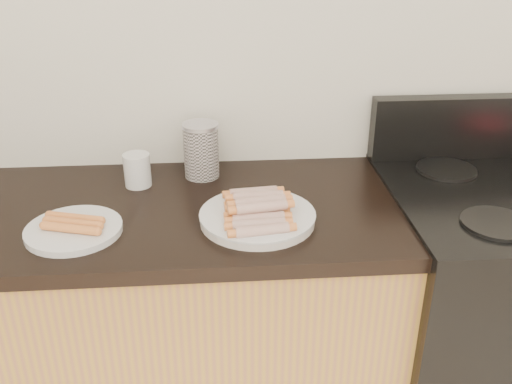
{
  "coord_description": "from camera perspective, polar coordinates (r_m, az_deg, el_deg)",
  "views": [
    {
      "loc": [
        -0.09,
        0.3,
        1.62
      ],
      "look_at": [
        0.01,
        1.62,
        0.97
      ],
      "focal_mm": 40.0,
      "sensor_mm": 36.0,
      "label": 1
    }
  ],
  "objects": [
    {
      "name": "side_plate",
      "position": [
        1.5,
        -17.76,
        -3.62
      ],
      "size": [
        0.31,
        0.31,
        0.02
      ],
      "primitive_type": "cylinder",
      "rotation": [
        0.0,
        0.0,
        0.35
      ],
      "color": "white",
      "rests_on": "counter_slab"
    },
    {
      "name": "hotdog_pile",
      "position": [
        1.46,
        0.14,
        -1.6
      ],
      "size": [
        0.13,
        0.25,
        0.05
      ],
      "rotation": [
        0.0,
        0.0,
        0.09
      ],
      "color": "maroon",
      "rests_on": "main_plate"
    },
    {
      "name": "main_plate",
      "position": [
        1.48,
        0.14,
        -2.64
      ],
      "size": [
        0.39,
        0.39,
        0.02
      ],
      "primitive_type": "cylinder",
      "rotation": [
        0.0,
        0.0,
        -0.41
      ],
      "color": "white",
      "rests_on": "counter_slab"
    },
    {
      "name": "burner_far_left",
      "position": [
        1.84,
        18.5,
        2.15
      ],
      "size": [
        0.18,
        0.18,
        0.01
      ],
      "primitive_type": "cylinder",
      "color": "black",
      "rests_on": "stove"
    },
    {
      "name": "stove_panel",
      "position": [
        1.97,
        22.27,
        6.09
      ],
      "size": [
        0.76,
        0.06,
        0.2
      ],
      "primitive_type": "cube",
      "color": "black",
      "rests_on": "stove"
    },
    {
      "name": "burner_near_left",
      "position": [
        1.56,
        22.96,
        -2.91
      ],
      "size": [
        0.18,
        0.18,
        0.01
      ],
      "primitive_type": "cylinder",
      "color": "black",
      "rests_on": "stove"
    },
    {
      "name": "cabinet_base",
      "position": [
        1.93,
        -22.39,
        -14.4
      ],
      "size": [
        2.2,
        0.59,
        0.86
      ],
      "primitive_type": "cube",
      "color": "#A47B2B",
      "rests_on": "floor"
    },
    {
      "name": "wall_back",
      "position": [
        1.73,
        -1.26,
        15.43
      ],
      "size": [
        4.0,
        0.04,
        2.6
      ],
      "primitive_type": "cube",
      "color": "silver",
      "rests_on": "ground"
    },
    {
      "name": "plain_sausages",
      "position": [
        1.49,
        -17.86,
        -2.97
      ],
      "size": [
        0.14,
        0.12,
        0.02
      ],
      "rotation": [
        0.0,
        0.0,
        -0.28
      ],
      "color": "#DE683B",
      "rests_on": "side_plate"
    },
    {
      "name": "mug",
      "position": [
        1.69,
        -11.78,
        2.16
      ],
      "size": [
        0.1,
        0.1,
        0.1
      ],
      "primitive_type": "cylinder",
      "rotation": [
        0.0,
        0.0,
        -0.32
      ],
      "color": "white",
      "rests_on": "counter_slab"
    },
    {
      "name": "stove",
      "position": [
        2.0,
        23.01,
        -11.91
      ],
      "size": [
        0.76,
        0.65,
        0.91
      ],
      "color": "black",
      "rests_on": "floor"
    },
    {
      "name": "canister",
      "position": [
        1.71,
        -5.5,
        4.18
      ],
      "size": [
        0.11,
        0.11,
        0.17
      ],
      "rotation": [
        0.0,
        0.0,
        -0.14
      ],
      "color": "white",
      "rests_on": "counter_slab"
    }
  ]
}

